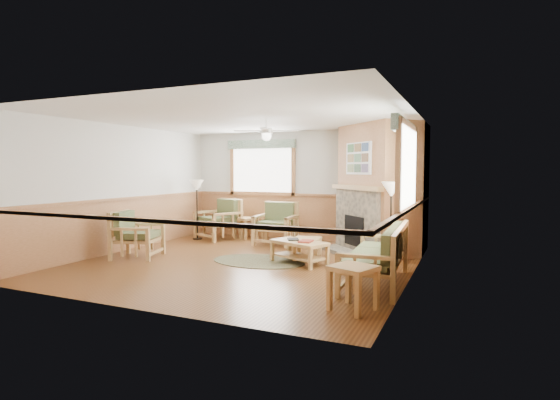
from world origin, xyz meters
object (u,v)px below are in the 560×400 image
at_px(end_table_sofa, 353,288).
at_px(floor_lamp_right, 391,224).
at_px(end_table_chairs, 246,228).
at_px(footstool, 307,249).
at_px(armchair_back_right, 276,224).
at_px(armchair_left, 137,234).
at_px(armchair_back_left, 218,219).
at_px(sofa, 376,255).
at_px(floor_lamp_left, 197,210).
at_px(coffee_table, 299,252).

relative_size(end_table_sofa, floor_lamp_right, 0.37).
height_order(end_table_chairs, footstool, end_table_chairs).
xyz_separation_m(armchair_back_right, armchair_left, (-1.89, -2.50, -0.03)).
bearing_deg(end_table_sofa, armchair_back_right, 125.56).
bearing_deg(armchair_back_left, footstool, -3.80).
bearing_deg(armchair_left, sofa, -108.53).
relative_size(armchair_back_left, armchair_left, 1.08).
xyz_separation_m(armchair_back_left, end_table_chairs, (0.60, 0.35, -0.23)).
xyz_separation_m(sofa, floor_lamp_left, (-4.97, 2.51, 0.30)).
distance_m(coffee_table, floor_lamp_left, 3.80).
xyz_separation_m(coffee_table, floor_lamp_right, (1.59, 0.46, 0.56)).
bearing_deg(footstool, armchair_back_left, 152.98).
distance_m(armchair_back_left, footstool, 3.32).
relative_size(armchair_back_left, end_table_chairs, 1.86).
relative_size(armchair_back_left, floor_lamp_right, 0.65).
xyz_separation_m(sofa, floor_lamp_right, (0.00, 1.33, 0.32)).
bearing_deg(armchair_back_right, coffee_table, -58.03).
xyz_separation_m(floor_lamp_left, floor_lamp_right, (4.97, -1.18, 0.02)).
bearing_deg(armchair_back_left, end_table_sofa, -19.27).
xyz_separation_m(armchair_back_right, coffee_table, (1.27, -1.75, -0.28)).
distance_m(sofa, floor_lamp_left, 5.58).
distance_m(coffee_table, footstool, 0.39).
xyz_separation_m(armchair_left, coffee_table, (3.16, 0.75, -0.25)).
bearing_deg(end_table_chairs, footstool, -38.26).
distance_m(coffee_table, floor_lamp_right, 1.75).
height_order(armchair_back_right, footstool, armchair_back_right).
xyz_separation_m(end_table_chairs, floor_lamp_left, (-1.06, -0.60, 0.48)).
bearing_deg(end_table_sofa, floor_lamp_left, 141.99).
relative_size(end_table_chairs, end_table_sofa, 0.96).
distance_m(armchair_left, floor_lamp_right, 4.91).
bearing_deg(coffee_table, floor_lamp_left, 177.23).
bearing_deg(end_table_sofa, sofa, 90.00).
height_order(armchair_left, footstool, armchair_left).
xyz_separation_m(coffee_table, footstool, (0.02, 0.38, 0.00)).
bearing_deg(floor_lamp_right, floor_lamp_left, 166.61).
distance_m(armchair_back_left, armchair_left, 2.65).
bearing_deg(sofa, armchair_left, -94.24).
relative_size(end_table_chairs, floor_lamp_right, 0.35).
height_order(sofa, end_table_chairs, sofa).
relative_size(sofa, armchair_back_right, 1.99).
bearing_deg(sofa, armchair_back_right, -135.34).
relative_size(sofa, end_table_sofa, 3.46).
relative_size(sofa, coffee_table, 1.83).
height_order(footstool, floor_lamp_left, floor_lamp_left).
height_order(armchair_back_left, end_table_sofa, armchair_back_left).
height_order(armchair_left, end_table_chairs, armchair_left).
distance_m(armchair_back_left, end_table_sofa, 6.12).
distance_m(end_table_sofa, floor_lamp_left, 6.33).
distance_m(footstool, floor_lamp_right, 1.66).
xyz_separation_m(sofa, footstool, (-1.57, 1.25, -0.23)).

